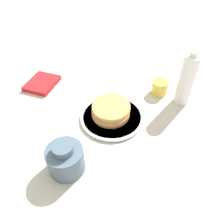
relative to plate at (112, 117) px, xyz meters
The scene contains 7 objects.
ground_plane 0.03m from the plate, 141.53° to the left, with size 4.00×4.00×0.00m, color #BCB7AD.
plate is the anchor object (origin of this frame).
pancake_stack 0.03m from the plate, 98.97° to the right, with size 0.15×0.15×0.05m.
juice_glass 0.26m from the plate, 167.59° to the left, with size 0.07×0.07×0.06m.
cream_jug 0.26m from the plate, ahead, with size 0.11×0.11×0.11m.
water_bottle_near 0.32m from the plate, 149.26° to the left, with size 0.06×0.06×0.23m.
napkin 0.38m from the plate, 83.38° to the right, with size 0.17×0.16×0.02m.
Camera 1 is at (0.47, 0.37, 0.61)m, focal length 35.00 mm.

